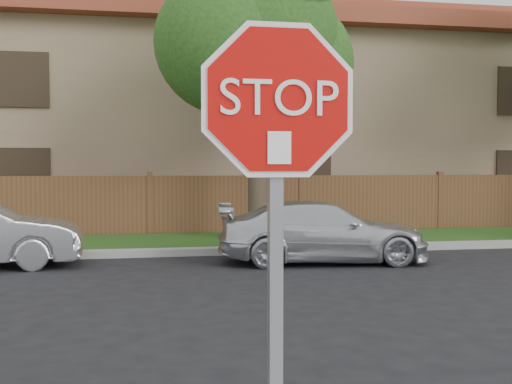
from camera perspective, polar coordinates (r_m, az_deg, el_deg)
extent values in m
cube|color=gray|center=(12.49, -10.06, -5.72)|extent=(70.00, 0.30, 0.15)
cube|color=#1E4714|center=(14.13, -10.04, -4.83)|extent=(70.00, 3.00, 0.12)
cube|color=brown|center=(15.65, -10.05, -1.40)|extent=(70.00, 0.12, 1.60)
cube|color=#9B7F60|center=(21.25, -10.05, 5.55)|extent=(34.00, 8.00, 6.00)
cube|color=brown|center=(21.67, -10.12, 14.16)|extent=(35.20, 9.20, 0.50)
cube|color=brown|center=(21.80, -10.13, 15.70)|extent=(33.00, 5.50, 0.70)
cylinder|color=#382B21|center=(14.13, 0.10, 2.93)|extent=(0.44, 0.44, 3.92)
sphere|color=#1C4916|center=(14.45, 0.10, 14.67)|extent=(3.80, 3.80, 3.80)
sphere|color=#1C4916|center=(14.82, 3.40, 12.16)|extent=(3.00, 3.00, 3.00)
sphere|color=#1C4916|center=(13.89, -2.95, 13.99)|extent=(3.20, 3.20, 3.20)
cube|color=gray|center=(2.90, 1.84, -9.37)|extent=(0.06, 0.06, 2.30)
cylinder|color=white|center=(2.79, 2.14, 8.74)|extent=(1.01, 0.02, 1.01)
cylinder|color=#B40B06|center=(2.78, 2.19, 8.77)|extent=(0.93, 0.02, 0.93)
cube|color=white|center=(2.75, 2.25, 4.24)|extent=(0.11, 0.00, 0.15)
imported|color=silver|center=(11.59, 6.35, -3.80)|extent=(4.16, 2.02, 1.17)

